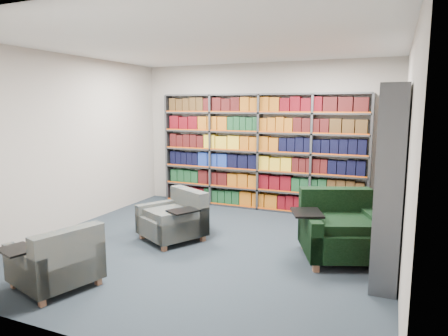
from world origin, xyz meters
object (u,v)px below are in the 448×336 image
at_px(chair_teal_left, 177,220).
at_px(chair_green_right, 339,231).
at_px(chair_teal_front, 58,263).
at_px(coffee_table, 181,212).

distance_m(chair_teal_left, chair_green_right, 2.35).
bearing_deg(chair_green_right, chair_teal_front, -141.24).
bearing_deg(chair_green_right, coffee_table, 178.35).
bearing_deg(chair_teal_front, chair_green_right, 38.76).
bearing_deg(chair_teal_front, coffee_table, 83.04).
relative_size(chair_teal_left, coffee_table, 1.19).
height_order(chair_teal_left, chair_teal_front, chair_teal_left).
height_order(chair_teal_left, chair_green_right, chair_green_right).
xyz_separation_m(chair_teal_front, coffee_table, (0.27, 2.23, 0.06)).
bearing_deg(chair_green_right, chair_teal_left, -174.88).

